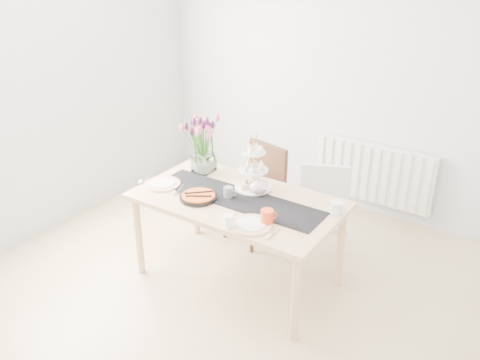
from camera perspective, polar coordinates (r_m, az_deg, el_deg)
The scene contains 16 objects.
room_shell at distance 3.33m, azimuth -5.11°, elevation 2.96°, with size 4.50×4.50×4.50m.
radiator at distance 5.25m, azimuth 14.76°, elevation 0.73°, with size 1.20×0.08×0.60m, color white.
dining_table at distance 3.97m, azimuth -0.28°, elevation -3.05°, with size 1.60×0.90×0.75m.
chair_brown at distance 4.67m, azimuth 2.12°, elevation -0.56°, with size 0.53×0.53×0.90m.
chair_white at distance 4.40m, azimuth 9.28°, elevation -3.14°, with size 0.55×0.55×0.84m.
table_runner at distance 3.94m, azimuth -0.28°, elevation -2.02°, with size 1.40×0.35×0.01m, color black.
tulip_vase at distance 4.29m, azimuth -4.20°, elevation 4.95°, with size 0.59×0.59×0.50m.
cake_stand at distance 4.03m, azimuth 1.50°, elevation 0.58°, with size 0.30×0.30×0.44m.
teapot at distance 3.97m, azimuth 2.14°, elevation -0.79°, with size 0.22×0.17×0.14m, color white, non-canonical shape.
cream_jug at distance 3.77m, azimuth 10.79°, elevation -3.08°, with size 0.09×0.09×0.09m, color white.
tart_tin at distance 3.94m, azimuth -4.70°, elevation -1.89°, with size 0.29×0.29×0.04m.
mug_grey at distance 3.93m, azimuth -1.33°, elevation -1.39°, with size 0.07×0.07×0.09m, color slate.
mug_white at distance 3.54m, azimuth -1.24°, elevation -4.62°, with size 0.08×0.08×0.09m, color white.
mug_orange at distance 3.58m, azimuth 3.05°, elevation -4.16°, with size 0.09×0.09×0.11m, color #EE3F1A.
plate_left at distance 4.20m, azimuth -8.68°, elevation -0.43°, with size 0.29×0.29×0.02m, color white.
plate_right at distance 3.57m, azimuth 1.23°, elevation -5.07°, with size 0.30×0.30×0.02m, color silver.
Camera 1 is at (1.95, -2.39, 2.57)m, focal length 38.00 mm.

